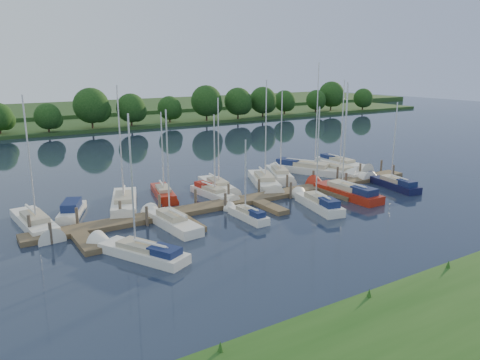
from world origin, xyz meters
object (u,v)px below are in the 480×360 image
dock (256,201)px  motorboat (71,212)px  sailboat_n_0 (36,224)px  sailboat_n_5 (218,186)px  sailboat_s_2 (248,215)px

dock → motorboat: 16.13m
dock → motorboat: size_ratio=7.11×
sailboat_n_0 → sailboat_n_5: sailboat_n_0 is taller
motorboat → sailboat_s_2: 14.86m
sailboat_n_5 → sailboat_n_0: bearing=15.5°
dock → sailboat_n_5: size_ratio=4.17×
sailboat_n_0 → motorboat: (3.05, 1.47, 0.06)m
sailboat_n_5 → motorboat: bearing=11.5°
sailboat_n_0 → sailboat_n_5: (17.85, 2.50, -0.01)m
sailboat_n_0 → sailboat_n_5: bearing=-177.5°
sailboat_s_2 → sailboat_n_0: bearing=154.0°
dock → sailboat_n_0: (-18.35, 3.64, 0.07)m
motorboat → sailboat_n_5: 14.83m
motorboat → sailboat_s_2: (12.14, -8.58, -0.01)m
sailboat_n_0 → sailboat_s_2: sailboat_n_0 is taller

